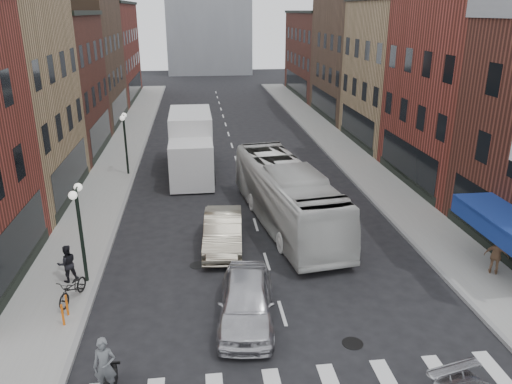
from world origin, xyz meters
TOP-DOWN VIEW (x-y plane):
  - ground at (0.00, 0.00)m, footprint 160.00×160.00m
  - sidewalk_left at (-8.50, 22.00)m, footprint 3.00×74.00m
  - sidewalk_right at (8.50, 22.00)m, footprint 3.00×74.00m
  - curb_left at (-7.00, 22.00)m, footprint 0.20×74.00m
  - curb_right at (7.00, 22.00)m, footprint 0.20×74.00m
  - bldg_left_mid_b at (-14.99, 24.00)m, footprint 10.30×10.20m
  - bldg_left_far_a at (-14.99, 35.00)m, footprint 10.30×12.20m
  - bldg_left_far_b at (-14.99, 49.00)m, footprint 10.30×16.20m
  - bldg_right_mid_a at (15.00, 14.00)m, footprint 10.30×10.20m
  - bldg_right_mid_b at (14.99, 24.00)m, footprint 10.30×10.20m
  - bldg_right_far_a at (14.99, 35.00)m, footprint 10.30×12.20m
  - bldg_right_far_b at (14.99, 49.00)m, footprint 10.30×16.20m
  - awning_blue at (8.93, 2.50)m, footprint 1.80×5.00m
  - streetlamp_near at (-7.40, 4.00)m, footprint 0.32×1.22m
  - streetlamp_far at (-7.40, 18.00)m, footprint 0.32×1.22m
  - bike_rack at (-7.60, 1.30)m, footprint 0.08×0.68m
  - box_truck at (-3.20, 18.13)m, footprint 2.83×8.96m
  - motorcycle_rider at (-5.50, -2.87)m, footprint 0.63×2.19m
  - transit_bus at (1.56, 8.90)m, footprint 4.22×11.66m
  - sedan_left_near at (-1.34, 0.69)m, footprint 2.48×4.96m
  - sedan_left_far at (-1.79, 6.61)m, footprint 2.08×4.99m
  - parked_bicycle at (-7.60, 2.58)m, footprint 1.16×1.93m
  - ped_left_solo at (-8.10, 4.05)m, footprint 0.86×0.70m
  - ped_right_b at (9.07, 2.58)m, footprint 1.03×0.87m

SIDE VIEW (x-z plane):
  - ground at x=0.00m, z-range 0.00..0.00m
  - curb_left at x=-7.00m, z-range -0.08..0.08m
  - curb_right at x=7.00m, z-range -0.08..0.08m
  - sidewalk_left at x=-8.50m, z-range 0.00..0.15m
  - sidewalk_right at x=8.50m, z-range 0.00..0.15m
  - bike_rack at x=-7.60m, z-range 0.15..0.95m
  - parked_bicycle at x=-7.60m, z-range 0.15..1.11m
  - sedan_left_far at x=-1.79m, z-range 0.00..1.61m
  - sedan_left_near at x=-1.34m, z-range 0.00..1.62m
  - ped_left_solo at x=-8.10m, z-range 0.15..1.70m
  - ped_right_b at x=9.07m, z-range 0.15..1.72m
  - motorcycle_rider at x=-5.50m, z-range -0.07..2.16m
  - transit_bus at x=1.56m, z-range 0.00..3.17m
  - box_truck at x=-3.20m, z-range -0.02..3.87m
  - awning_blue at x=8.93m, z-range 2.24..3.02m
  - streetlamp_near at x=-7.40m, z-range 0.86..4.97m
  - streetlamp_far at x=-7.40m, z-range 0.86..4.97m
  - bldg_right_far_b at x=14.99m, z-range 0.00..10.30m
  - bldg_left_mid_b at x=-14.99m, z-range 0.00..10.30m
  - bldg_left_far_b at x=-14.99m, z-range 0.00..11.30m
  - bldg_right_mid_b at x=14.99m, z-range 0.00..11.30m
  - bldg_right_far_a at x=14.99m, z-range 0.00..12.30m
  - bldg_left_far_a at x=-14.99m, z-range 0.00..13.30m
  - bldg_right_mid_a at x=15.00m, z-range 0.00..14.30m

